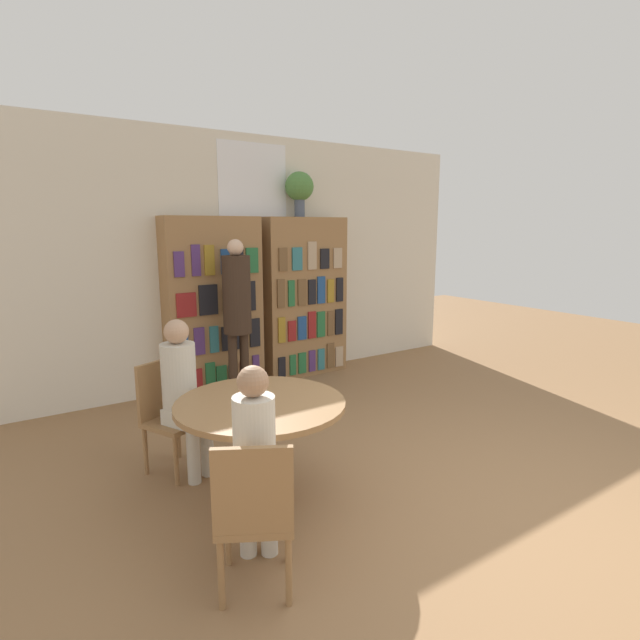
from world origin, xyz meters
TOP-DOWN VIEW (x-y plane):
  - ground_plane at (0.00, 0.00)m, footprint 16.00×16.00m
  - wall_back at (0.00, 3.93)m, footprint 6.40×0.07m
  - bookshelf_left at (-0.62, 3.73)m, footprint 1.13×0.34m
  - bookshelf_right at (0.62, 3.73)m, footprint 1.13×0.34m
  - flower_vase at (0.56, 3.74)m, footprint 0.36×0.36m
  - reading_table at (-1.31, 1.24)m, footprint 1.17×1.17m
  - chair_near_camera at (-1.76, 0.43)m, footprint 0.54×0.54m
  - chair_left_side at (-1.69, 2.08)m, footprint 0.53×0.53m
  - seated_reader_left at (-1.62, 1.91)m, footprint 0.37×0.40m
  - seated_reader_right at (-1.67, 0.59)m, footprint 0.35×0.39m
  - librarian_standing at (-0.56, 3.23)m, footprint 0.30×0.57m

SIDE VIEW (x-z plane):
  - ground_plane at x=0.00m, z-range 0.00..0.00m
  - chair_near_camera at x=-1.76m, z-range 0.05..0.93m
  - chair_left_side at x=-1.69m, z-range 0.05..0.93m
  - reading_table at x=-1.31m, z-range 0.24..0.98m
  - seated_reader_right at x=-1.67m, z-range 0.06..1.28m
  - seated_reader_left at x=-1.62m, z-range 0.08..1.32m
  - bookshelf_right at x=0.62m, z-range 0.00..2.03m
  - bookshelf_left at x=-0.62m, z-range 0.00..2.03m
  - librarian_standing at x=-0.56m, z-range 0.21..1.99m
  - wall_back at x=0.00m, z-range 0.01..3.01m
  - flower_vase at x=0.56m, z-range 2.11..2.66m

